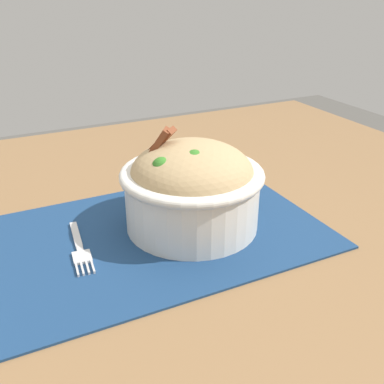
% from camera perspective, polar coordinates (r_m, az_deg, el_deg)
% --- Properties ---
extents(table, '(1.30, 0.95, 0.77)m').
position_cam_1_polar(table, '(0.65, -8.09, -10.05)').
color(table, olive).
rests_on(table, ground_plane).
extents(placemat, '(0.43, 0.29, 0.00)m').
position_cam_1_polar(placemat, '(0.60, -4.34, -5.28)').
color(placemat, navy).
rests_on(placemat, table).
extents(bowl, '(0.22, 0.22, 0.14)m').
position_cam_1_polar(bowl, '(0.59, -0.03, 0.84)').
color(bowl, silver).
rests_on(bowl, placemat).
extents(fork, '(0.03, 0.13, 0.00)m').
position_cam_1_polar(fork, '(0.58, -14.05, -7.03)').
color(fork, '#BCBCBC').
rests_on(fork, placemat).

